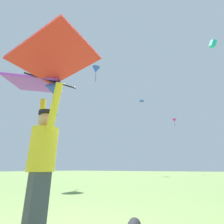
# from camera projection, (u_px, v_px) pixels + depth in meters

# --- Properties ---
(kite_flyer_person) EXTENTS (0.79, 0.43, 1.92)m
(kite_flyer_person) POSITION_uv_depth(u_px,v_px,m) (41.00, 162.00, 2.12)
(kite_flyer_person) COLOR #424751
(kite_flyer_person) RESTS_ON ground
(held_stunt_kite) EXTENTS (1.93, 1.31, 0.42)m
(held_stunt_kite) POSITION_uv_depth(u_px,v_px,m) (46.00, 76.00, 2.46)
(held_stunt_kite) COLOR black
(distant_kite_teal_mid_right) EXTENTS (1.05, 0.79, 1.11)m
(distant_kite_teal_mid_right) POSITION_uv_depth(u_px,v_px,m) (213.00, 44.00, 21.19)
(distant_kite_teal_mid_right) COLOR #19B2AD
(distant_kite_magenta_mid_left) EXTENTS (1.09, 1.15, 1.96)m
(distant_kite_magenta_mid_left) POSITION_uv_depth(u_px,v_px,m) (174.00, 120.00, 34.46)
(distant_kite_magenta_mid_left) COLOR #DB2393
(distant_kite_blue_low_right) EXTENTS (1.05, 1.02, 1.90)m
(distant_kite_blue_low_right) POSITION_uv_depth(u_px,v_px,m) (96.00, 70.00, 17.57)
(distant_kite_blue_low_right) COLOR blue
(distant_kite_blue_high_left) EXTENTS (0.89, 0.88, 0.26)m
(distant_kite_blue_high_left) POSITION_uv_depth(u_px,v_px,m) (142.00, 101.00, 32.30)
(distant_kite_blue_high_left) COLOR blue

